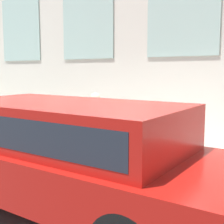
{
  "coord_description": "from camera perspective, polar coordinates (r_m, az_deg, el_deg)",
  "views": [
    {
      "loc": [
        -4.4,
        -2.8,
        1.92
      ],
      "look_at": [
        0.68,
        0.6,
        1.12
      ],
      "focal_mm": 50.0,
      "sensor_mm": 36.0,
      "label": 1
    }
  ],
  "objects": [
    {
      "name": "ground_plane",
      "position": [
        5.56,
        1.34,
        -12.72
      ],
      "size": [
        80.0,
        80.0,
        0.0
      ],
      "primitive_type": "plane",
      "color": "#514F4C"
    },
    {
      "name": "fire_hydrant",
      "position": [
        6.01,
        3.27,
        -5.81
      ],
      "size": [
        0.33,
        0.45,
        0.71
      ],
      "color": "#2D7260",
      "rests_on": "sidewalk"
    },
    {
      "name": "person",
      "position": [
        6.46,
        -3.03,
        -1.05
      ],
      "size": [
        0.31,
        0.21,
        1.3
      ],
      "rotation": [
        0.0,
        0.0,
        -1.13
      ],
      "color": "#232328",
      "rests_on": "sidewalk"
    },
    {
      "name": "parked_truck_red_near",
      "position": [
        4.31,
        -9.31,
        -6.41
      ],
      "size": [
        1.89,
        5.21,
        1.51
      ],
      "color": "black",
      "rests_on": "ground_plane"
    },
    {
      "name": "sidewalk",
      "position": [
        6.66,
        7.7,
        -8.53
      ],
      "size": [
        2.72,
        60.0,
        0.18
      ],
      "color": "#B2ADA3",
      "rests_on": "ground_plane"
    }
  ]
}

